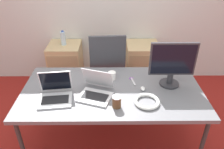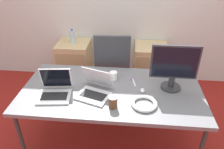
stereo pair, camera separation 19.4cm
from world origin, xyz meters
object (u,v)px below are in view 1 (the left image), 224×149
(cabinet_right, at_px, (141,65))
(water_bottle, at_px, (63,38))
(laptop_left, at_px, (96,90))
(cable_coil, at_px, (147,101))
(cabinet_left, at_px, (66,65))
(coffee_cup_white, at_px, (112,76))
(laptop_right, at_px, (55,94))
(office_chair, at_px, (107,77))
(coffee_cup_brown, at_px, (117,102))
(mouse, at_px, (143,89))
(monitor, at_px, (172,64))

(cabinet_right, relative_size, water_bottle, 3.19)
(laptop_left, relative_size, cable_coil, 1.72)
(cabinet_left, xyz_separation_m, laptop_left, (0.56, -1.33, 0.44))
(laptop_left, xyz_separation_m, coffee_cup_white, (0.15, 0.29, -0.01))
(cabinet_right, xyz_separation_m, laptop_right, (-1.02, -1.38, 0.45))
(cable_coil, bearing_deg, cabinet_right, 83.76)
(cabinet_left, bearing_deg, office_chair, -36.00)
(laptop_left, bearing_deg, coffee_cup_brown, -43.90)
(coffee_cup_white, bearing_deg, office_chair, 95.95)
(cabinet_right, height_order, laptop_left, laptop_left)
(coffee_cup_white, height_order, cable_coil, coffee_cup_white)
(office_chair, height_order, cabinet_right, office_chair)
(mouse, relative_size, coffee_cup_brown, 0.60)
(water_bottle, bearing_deg, laptop_right, -82.60)
(monitor, xyz_separation_m, mouse, (-0.29, -0.10, -0.23))
(water_bottle, relative_size, cable_coil, 0.92)
(office_chair, xyz_separation_m, cable_coil, (0.38, -0.99, 0.34))
(cabinet_left, relative_size, cable_coil, 2.93)
(office_chair, height_order, coffee_cup_white, office_chair)
(laptop_right, height_order, monitor, monitor)
(cable_coil, bearing_deg, laptop_right, 174.76)
(cabinet_left, bearing_deg, monitor, -41.11)
(office_chair, xyz_separation_m, laptop_left, (-0.10, -0.85, 0.38))
(laptop_right, bearing_deg, cabinet_left, 97.41)
(office_chair, bearing_deg, mouse, -64.25)
(laptop_left, bearing_deg, monitor, 12.99)
(water_bottle, xyz_separation_m, coffee_cup_brown, (0.76, -1.52, -0.01))
(mouse, bearing_deg, water_bottle, 129.41)
(cabinet_right, relative_size, monitor, 1.50)
(office_chair, relative_size, cabinet_right, 1.55)
(monitor, relative_size, coffee_cup_brown, 4.14)
(cabinet_right, height_order, monitor, monitor)
(laptop_right, relative_size, coffee_cup_brown, 2.90)
(laptop_left, bearing_deg, laptop_right, -171.63)
(water_bottle, distance_m, laptop_left, 1.44)
(cabinet_left, relative_size, coffee_cup_brown, 6.23)
(laptop_right, distance_m, coffee_cup_brown, 0.59)
(laptop_left, distance_m, coffee_cup_brown, 0.27)
(laptop_left, xyz_separation_m, mouse, (0.47, 0.08, -0.03))
(cabinet_right, bearing_deg, coffee_cup_brown, -106.23)
(coffee_cup_brown, bearing_deg, monitor, 32.94)
(office_chair, xyz_separation_m, monitor, (0.66, -0.68, 0.57))
(cabinet_left, distance_m, mouse, 1.67)
(coffee_cup_brown, bearing_deg, mouse, 44.26)
(monitor, bearing_deg, water_bottle, 138.84)
(monitor, bearing_deg, mouse, -161.13)
(cabinet_right, distance_m, cable_coil, 1.53)
(cabinet_right, relative_size, coffee_cup_white, 8.24)
(laptop_right, height_order, coffee_cup_white, laptop_right)
(office_chair, xyz_separation_m, cabinet_right, (0.54, 0.48, -0.07))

